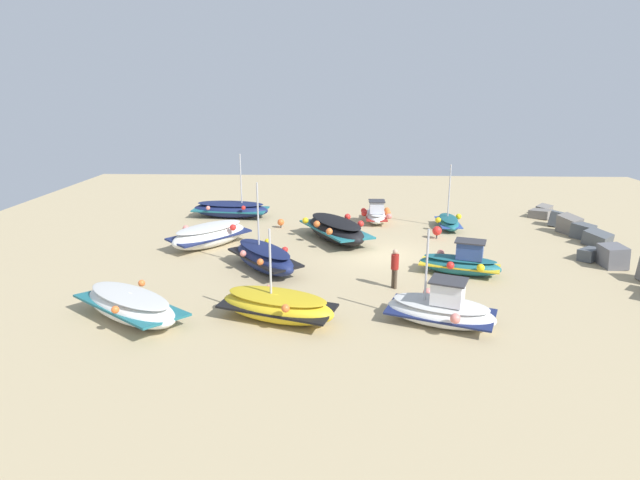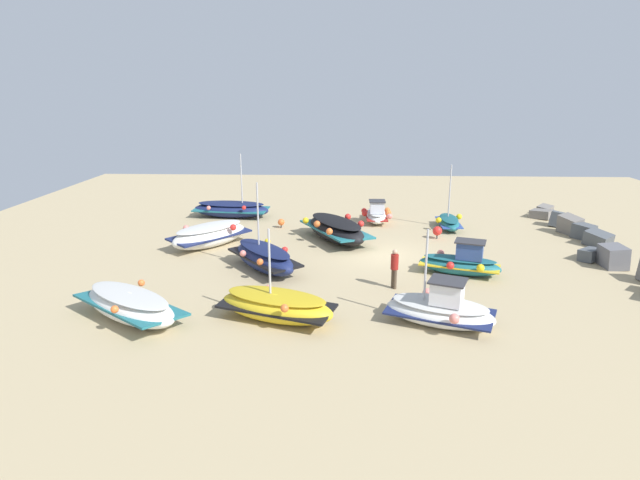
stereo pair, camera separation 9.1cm
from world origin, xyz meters
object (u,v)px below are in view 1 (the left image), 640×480
at_px(fishing_boat_6, 376,214).
at_px(person_walking, 395,266).
at_px(fishing_boat_0, 336,229).
at_px(fishing_boat_4, 461,262).
at_px(fishing_boat_1, 231,209).
at_px(fishing_boat_9, 130,305).
at_px(mooring_buoy_0, 437,231).
at_px(fishing_boat_7, 441,309).
at_px(fishing_boat_8, 264,257).
at_px(fishing_boat_2, 448,222).
at_px(fishing_boat_5, 210,235).
at_px(fishing_boat_3, 277,306).
at_px(mooring_buoy_1, 281,222).

relative_size(fishing_boat_6, person_walking, 1.85).
bearing_deg(fishing_boat_0, fishing_boat_4, -161.50).
distance_m(fishing_boat_1, fishing_boat_6, 9.40).
distance_m(fishing_boat_4, fishing_boat_9, 14.00).
bearing_deg(mooring_buoy_0, fishing_boat_7, -9.29).
height_order(fishing_boat_7, mooring_buoy_0, fishing_boat_7).
relative_size(fishing_boat_7, fishing_boat_8, 0.94).
distance_m(fishing_boat_1, fishing_boat_2, 13.76).
xyz_separation_m(fishing_boat_6, fishing_boat_7, (14.87, 1.31, 0.07)).
bearing_deg(person_walking, fishing_boat_5, 116.48).
distance_m(fishing_boat_1, person_walking, 15.51).
bearing_deg(fishing_boat_3, fishing_boat_0, 98.69).
relative_size(fishing_boat_3, fishing_boat_8, 1.04).
distance_m(fishing_boat_1, fishing_boat_8, 10.91).
relative_size(fishing_boat_1, fishing_boat_9, 1.03).
bearing_deg(fishing_boat_2, fishing_boat_5, -71.35).
relative_size(fishing_boat_2, person_walking, 2.23).
height_order(fishing_boat_4, fishing_boat_8, fishing_boat_8).
bearing_deg(fishing_boat_1, fishing_boat_8, 115.64).
height_order(fishing_boat_3, person_walking, fishing_boat_3).
xyz_separation_m(person_walking, mooring_buoy_1, (-9.74, -5.81, -0.63)).
bearing_deg(mooring_buoy_0, fishing_boat_9, -49.20).
relative_size(fishing_boat_1, fishing_boat_4, 1.34).
distance_m(fishing_boat_6, fishing_boat_8, 10.98).
bearing_deg(fishing_boat_0, fishing_boat_9, 116.48).
height_order(fishing_boat_3, fishing_boat_7, fishing_boat_7).
height_order(fishing_boat_6, person_walking, person_walking).
bearing_deg(fishing_boat_0, fishing_boat_3, 140.30).
height_order(fishing_boat_3, fishing_boat_9, fishing_boat_3).
relative_size(fishing_boat_0, fishing_boat_2, 1.45).
distance_m(fishing_boat_4, fishing_boat_7, 5.61).
xyz_separation_m(fishing_boat_8, person_walking, (2.06, 5.73, 0.36)).
distance_m(fishing_boat_7, fishing_boat_8, 8.93).
xyz_separation_m(fishing_boat_2, person_walking, (9.99, -4.19, 0.59)).
xyz_separation_m(fishing_boat_5, fishing_boat_7, (9.19, 10.43, -0.07)).
relative_size(fishing_boat_1, person_walking, 3.01).
height_order(fishing_boat_3, fishing_boat_4, fishing_boat_3).
distance_m(fishing_boat_1, mooring_buoy_0, 13.32).
bearing_deg(mooring_buoy_0, fishing_boat_6, -139.83).
bearing_deg(fishing_boat_8, person_walking, 32.08).
distance_m(fishing_boat_0, mooring_buoy_0, 5.67).
height_order(fishing_boat_5, mooring_buoy_1, fishing_boat_5).
distance_m(fishing_boat_4, person_walking, 3.69).
xyz_separation_m(fishing_boat_6, fishing_boat_9, (14.87, -9.79, 0.05)).
xyz_separation_m(fishing_boat_5, fishing_boat_8, (3.69, 3.41, -0.01)).
height_order(fishing_boat_4, fishing_boat_7, fishing_boat_7).
bearing_deg(fishing_boat_5, fishing_boat_7, -91.62).
relative_size(fishing_boat_8, mooring_buoy_1, 8.06).
distance_m(fishing_boat_9, mooring_buoy_0, 17.08).
bearing_deg(fishing_boat_1, fishing_boat_4, 146.20).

